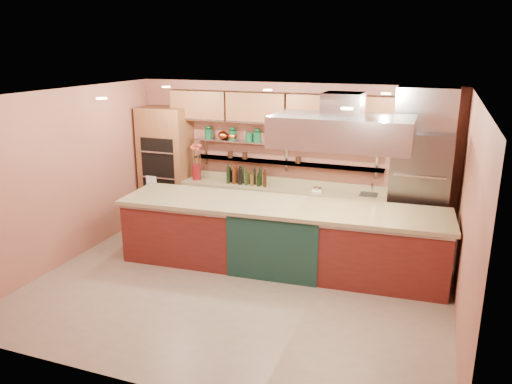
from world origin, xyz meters
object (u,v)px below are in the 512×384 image
at_px(copper_kettle, 223,135).
at_px(green_canister, 249,137).
at_px(refrigerator, 418,194).
at_px(kitchen_scale, 317,189).
at_px(flower_vase, 197,172).
at_px(island, 280,236).

bearing_deg(copper_kettle, green_canister, 0.00).
distance_m(refrigerator, copper_kettle, 3.73).
height_order(refrigerator, copper_kettle, refrigerator).
relative_size(kitchen_scale, copper_kettle, 0.83).
bearing_deg(flower_vase, copper_kettle, 24.78).
bearing_deg(copper_kettle, kitchen_scale, -6.52).
distance_m(kitchen_scale, copper_kettle, 2.10).
xyz_separation_m(refrigerator, kitchen_scale, (-1.72, 0.01, -0.07)).
relative_size(refrigerator, kitchen_scale, 12.57).
bearing_deg(refrigerator, green_canister, 175.77).
relative_size(island, copper_kettle, 25.23).
xyz_separation_m(flower_vase, copper_kettle, (0.48, 0.22, 0.71)).
relative_size(kitchen_scale, green_canister, 1.02).
relative_size(copper_kettle, green_canister, 1.22).
relative_size(flower_vase, kitchen_scale, 1.82).
distance_m(refrigerator, flower_vase, 4.12).
distance_m(island, copper_kettle, 2.61).
relative_size(island, green_canister, 30.86).
bearing_deg(copper_kettle, flower_vase, -155.22).
xyz_separation_m(kitchen_scale, green_canister, (-1.39, 0.22, 0.82)).
distance_m(kitchen_scale, green_canister, 1.63).
bearing_deg(flower_vase, island, -32.10).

